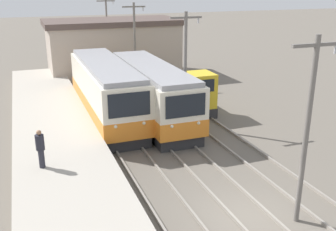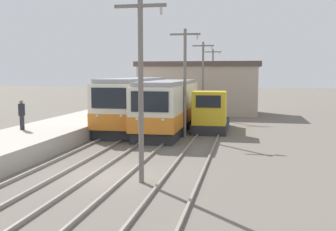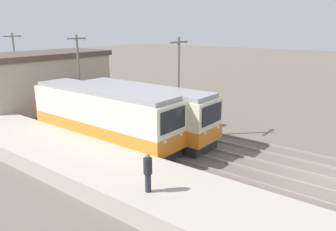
{
  "view_description": "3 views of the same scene",
  "coord_description": "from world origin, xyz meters",
  "px_view_note": "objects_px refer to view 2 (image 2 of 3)",
  "views": [
    {
      "loc": [
        -7.52,
        -11.34,
        8.76
      ],
      "look_at": [
        -0.08,
        8.52,
        1.51
      ],
      "focal_mm": 42.0,
      "sensor_mm": 36.0,
      "label": 1
    },
    {
      "loc": [
        5.63,
        -15.4,
        4.29
      ],
      "look_at": [
        0.69,
        9.68,
        1.49
      ],
      "focal_mm": 42.0,
      "sensor_mm": 36.0,
      "label": 2
    },
    {
      "loc": [
        -16.76,
        -3.09,
        7.84
      ],
      "look_at": [
        0.19,
        10.04,
        1.96
      ],
      "focal_mm": 35.0,
      "sensor_mm": 36.0,
      "label": 3
    }
  ],
  "objects_px": {
    "catenary_mast_far": "(203,77)",
    "person_on_platform": "(22,114)",
    "catenary_mast_distant": "(213,76)",
    "shunting_locomotive": "(211,114)",
    "catenary_mast_near": "(141,83)",
    "catenary_mast_mid": "(185,79)",
    "commuter_train_left": "(135,106)",
    "commuter_train_center": "(169,108)"
  },
  "relations": [
    {
      "from": "catenary_mast_far",
      "to": "catenary_mast_distant",
      "type": "bearing_deg",
      "value": 90.0
    },
    {
      "from": "shunting_locomotive",
      "to": "catenary_mast_near",
      "type": "bearing_deg",
      "value": -95.91
    },
    {
      "from": "shunting_locomotive",
      "to": "person_on_platform",
      "type": "bearing_deg",
      "value": -141.78
    },
    {
      "from": "commuter_train_left",
      "to": "commuter_train_center",
      "type": "xyz_separation_m",
      "value": [
        2.8,
        -1.05,
        -0.07
      ]
    },
    {
      "from": "catenary_mast_near",
      "to": "person_on_platform",
      "type": "distance_m",
      "value": 11.06
    },
    {
      "from": "shunting_locomotive",
      "to": "person_on_platform",
      "type": "distance_m",
      "value": 13.27
    },
    {
      "from": "catenary_mast_far",
      "to": "commuter_train_center",
      "type": "bearing_deg",
      "value": -99.42
    },
    {
      "from": "commuter_train_center",
      "to": "catenary_mast_mid",
      "type": "relative_size",
      "value": 1.61
    },
    {
      "from": "shunting_locomotive",
      "to": "catenary_mast_far",
      "type": "bearing_deg",
      "value": 100.78
    },
    {
      "from": "shunting_locomotive",
      "to": "catenary_mast_distant",
      "type": "relative_size",
      "value": 0.85
    },
    {
      "from": "shunting_locomotive",
      "to": "catenary_mast_near",
      "type": "distance_m",
      "value": 14.75
    },
    {
      "from": "commuter_train_left",
      "to": "catenary_mast_mid",
      "type": "height_order",
      "value": "catenary_mast_mid"
    },
    {
      "from": "catenary_mast_mid",
      "to": "commuter_train_left",
      "type": "bearing_deg",
      "value": 144.29
    },
    {
      "from": "commuter_train_left",
      "to": "shunting_locomotive",
      "type": "bearing_deg",
      "value": 1.95
    },
    {
      "from": "shunting_locomotive",
      "to": "catenary_mast_distant",
      "type": "xyz_separation_m",
      "value": [
        -1.49,
        18.97,
        2.68
      ]
    },
    {
      "from": "commuter_train_left",
      "to": "catenary_mast_near",
      "type": "relative_size",
      "value": 1.67
    },
    {
      "from": "commuter_train_center",
      "to": "person_on_platform",
      "type": "xyz_separation_m",
      "value": [
        -7.41,
        -6.95,
        0.18
      ]
    },
    {
      "from": "commuter_train_center",
      "to": "commuter_train_left",
      "type": "bearing_deg",
      "value": 159.4
    },
    {
      "from": "catenary_mast_far",
      "to": "catenary_mast_distant",
      "type": "relative_size",
      "value": 1.0
    },
    {
      "from": "catenary_mast_mid",
      "to": "person_on_platform",
      "type": "relative_size",
      "value": 4.04
    },
    {
      "from": "commuter_train_center",
      "to": "shunting_locomotive",
      "type": "height_order",
      "value": "commuter_train_center"
    },
    {
      "from": "person_on_platform",
      "to": "catenary_mast_near",
      "type": "bearing_deg",
      "value": -34.91
    },
    {
      "from": "commuter_train_center",
      "to": "catenary_mast_near",
      "type": "bearing_deg",
      "value": -83.47
    },
    {
      "from": "catenary_mast_near",
      "to": "catenary_mast_mid",
      "type": "relative_size",
      "value": 1.0
    },
    {
      "from": "catenary_mast_far",
      "to": "catenary_mast_mid",
      "type": "bearing_deg",
      "value": -90.0
    },
    {
      "from": "catenary_mast_mid",
      "to": "catenary_mast_distant",
      "type": "bearing_deg",
      "value": 90.0
    },
    {
      "from": "catenary_mast_far",
      "to": "person_on_platform",
      "type": "height_order",
      "value": "catenary_mast_far"
    },
    {
      "from": "shunting_locomotive",
      "to": "catenary_mast_mid",
      "type": "height_order",
      "value": "catenary_mast_mid"
    },
    {
      "from": "catenary_mast_far",
      "to": "commuter_train_left",
      "type": "bearing_deg",
      "value": -118.19
    },
    {
      "from": "catenary_mast_near",
      "to": "catenary_mast_mid",
      "type": "bearing_deg",
      "value": 90.0
    },
    {
      "from": "catenary_mast_far",
      "to": "catenary_mast_near",
      "type": "bearing_deg",
      "value": -90.0
    },
    {
      "from": "shunting_locomotive",
      "to": "person_on_platform",
      "type": "xyz_separation_m",
      "value": [
        -10.41,
        -8.2,
        0.7
      ]
    },
    {
      "from": "commuter_train_left",
      "to": "catenary_mast_distant",
      "type": "height_order",
      "value": "catenary_mast_distant"
    },
    {
      "from": "catenary_mast_near",
      "to": "shunting_locomotive",
      "type": "bearing_deg",
      "value": 84.09
    },
    {
      "from": "catenary_mast_mid",
      "to": "catenary_mast_far",
      "type": "bearing_deg",
      "value": 90.0
    },
    {
      "from": "catenary_mast_distant",
      "to": "person_on_platform",
      "type": "relative_size",
      "value": 4.04
    },
    {
      "from": "commuter_train_center",
      "to": "catenary_mast_near",
      "type": "xyz_separation_m",
      "value": [
        1.51,
        -13.18,
        2.16
      ]
    },
    {
      "from": "catenary_mast_near",
      "to": "catenary_mast_far",
      "type": "distance_m",
      "value": 22.27
    },
    {
      "from": "commuter_train_left",
      "to": "person_on_platform",
      "type": "xyz_separation_m",
      "value": [
        -4.61,
        -8.0,
        0.11
      ]
    },
    {
      "from": "catenary_mast_distant",
      "to": "commuter_train_left",
      "type": "bearing_deg",
      "value": -102.66
    },
    {
      "from": "commuter_train_center",
      "to": "catenary_mast_distant",
      "type": "xyz_separation_m",
      "value": [
        1.51,
        20.22,
        2.16
      ]
    },
    {
      "from": "catenary_mast_distant",
      "to": "catenary_mast_mid",
      "type": "bearing_deg",
      "value": -90.0
    }
  ]
}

